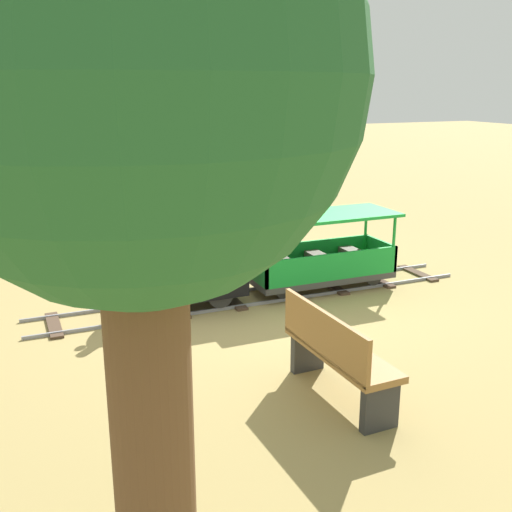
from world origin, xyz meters
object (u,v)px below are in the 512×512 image
Objects in this scene: park_bench at (336,354)px; oak_tree_near at (135,98)px; conductor_person at (186,214)px; locomotive at (193,269)px; passenger_car at (321,258)px.

park_bench is 3.44m from oak_tree_near.
conductor_person reaches higher than park_bench.
locomotive is 0.89× the size of conductor_person.
oak_tree_near reaches higher than conductor_person.
locomotive is at bearing 167.09° from conductor_person.
conductor_person is at bearing -12.91° from locomotive.
oak_tree_near reaches higher than passenger_car.
conductor_person is at bearing 3.47° from park_bench.
passenger_car is at bearing -122.32° from conductor_person.
park_bench is (-3.61, -0.22, -0.54)m from conductor_person.
oak_tree_near is at bearing 161.87° from conductor_person.
oak_tree_near is at bearing 143.38° from passenger_car.
conductor_person is 0.46× the size of oak_tree_near.
oak_tree_near reaches higher than locomotive.
park_bench is at bearing 153.64° from passenger_car.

